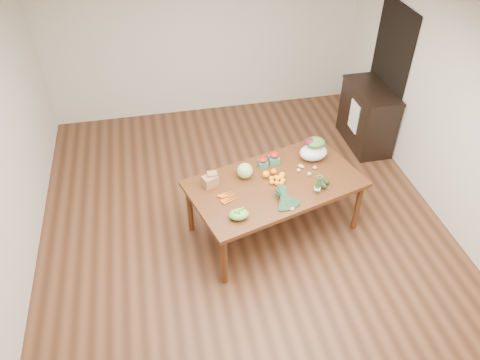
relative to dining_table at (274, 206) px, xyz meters
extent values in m
plane|color=brown|center=(-0.35, 0.06, -0.38)|extent=(6.00, 6.00, 0.00)
cube|color=white|center=(-0.35, 0.06, 2.33)|extent=(5.00, 6.00, 0.02)
cube|color=beige|center=(-0.35, 3.06, 0.98)|extent=(5.00, 0.02, 2.70)
cube|color=beige|center=(2.15, 0.06, 0.98)|extent=(0.02, 6.00, 2.70)
cube|color=#522A13|center=(0.00, 0.00, 0.00)|extent=(2.19, 1.60, 0.75)
cube|color=black|center=(2.13, 1.66, 0.68)|extent=(0.02, 1.00, 2.10)
cube|color=black|center=(1.87, 1.53, 0.10)|extent=(0.52, 1.02, 0.94)
cube|color=white|center=(1.61, 1.46, 0.18)|extent=(0.02, 0.28, 0.45)
sphere|color=#ADCB75|center=(-0.33, 0.17, 0.47)|extent=(0.19, 0.19, 0.19)
sphere|color=orange|center=(-0.09, 0.12, 0.42)|extent=(0.09, 0.09, 0.09)
sphere|color=#FF570F|center=(0.02, 0.15, 0.41)|extent=(0.07, 0.07, 0.07)
sphere|color=orange|center=(0.10, 0.07, 0.41)|extent=(0.08, 0.08, 0.08)
ellipsoid|color=#69B33C|center=(-0.54, -0.49, 0.42)|extent=(0.22, 0.16, 0.10)
ellipsoid|color=tan|center=(0.32, 0.14, 0.40)|extent=(0.05, 0.04, 0.04)
ellipsoid|color=#DBBD7E|center=(0.42, 0.04, 0.40)|extent=(0.05, 0.04, 0.04)
ellipsoid|color=tan|center=(0.39, 0.19, 0.39)|extent=(0.05, 0.04, 0.04)
ellipsoid|color=tan|center=(0.36, 0.21, 0.40)|extent=(0.05, 0.05, 0.05)
ellipsoid|color=tan|center=(0.53, 0.14, 0.40)|extent=(0.05, 0.05, 0.04)
ellipsoid|color=black|center=(0.50, -0.20, 0.41)|extent=(0.10, 0.13, 0.07)
ellipsoid|color=black|center=(0.56, -0.14, 0.41)|extent=(0.09, 0.11, 0.07)
camera|label=1|loc=(-1.27, -3.98, 3.84)|focal=35.00mm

